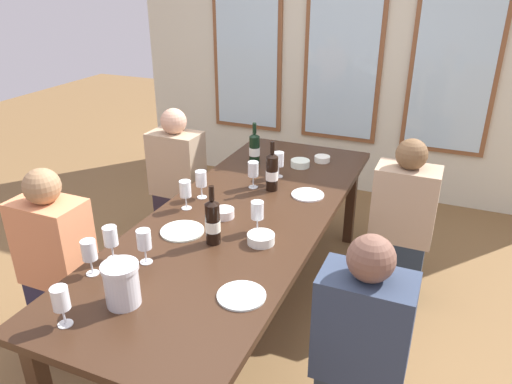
% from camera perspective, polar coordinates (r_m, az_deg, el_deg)
% --- Properties ---
extents(ground_plane, '(12.00, 12.00, 0.00)m').
position_cam_1_polar(ground_plane, '(3.21, -1.51, -14.41)').
color(ground_plane, brown).
extents(back_wall_with_windows, '(4.16, 0.10, 2.90)m').
position_cam_1_polar(back_wall_with_windows, '(4.67, 10.37, 17.28)').
color(back_wall_with_windows, beige).
rests_on(back_wall_with_windows, ground).
extents(dining_table, '(0.96, 2.61, 0.74)m').
position_cam_1_polar(dining_table, '(2.83, -1.66, -3.74)').
color(dining_table, '#372214').
rests_on(dining_table, ground).
extents(white_plate_0, '(0.20, 0.20, 0.01)m').
position_cam_1_polar(white_plate_0, '(3.04, 6.06, -0.32)').
color(white_plate_0, white).
rests_on(white_plate_0, dining_table).
extents(white_plate_1, '(0.23, 0.23, 0.01)m').
position_cam_1_polar(white_plate_1, '(2.64, -8.60, -4.52)').
color(white_plate_1, white).
rests_on(white_plate_1, dining_table).
extents(white_plate_2, '(0.21, 0.21, 0.01)m').
position_cam_1_polar(white_plate_2, '(2.14, -1.71, -11.99)').
color(white_plate_2, white).
rests_on(white_plate_2, dining_table).
extents(metal_pitcher, '(0.16, 0.16, 0.19)m').
position_cam_1_polar(metal_pitcher, '(2.12, -15.39, -10.32)').
color(metal_pitcher, silver).
rests_on(metal_pitcher, dining_table).
extents(wine_bottle_0, '(0.08, 0.08, 0.32)m').
position_cam_1_polar(wine_bottle_0, '(2.47, -4.99, -3.47)').
color(wine_bottle_0, black).
rests_on(wine_bottle_0, dining_table).
extents(wine_bottle_1, '(0.08, 0.08, 0.30)m').
position_cam_1_polar(wine_bottle_1, '(3.49, -0.18, 5.12)').
color(wine_bottle_1, black).
rests_on(wine_bottle_1, dining_table).
extents(wine_bottle_2, '(0.08, 0.08, 0.32)m').
position_cam_1_polar(wine_bottle_2, '(3.05, 1.88, 2.39)').
color(wine_bottle_2, black).
rests_on(wine_bottle_2, dining_table).
extents(tasting_bowl_0, '(0.12, 0.12, 0.05)m').
position_cam_1_polar(tasting_bowl_0, '(2.76, -3.74, -2.46)').
color(tasting_bowl_0, white).
rests_on(tasting_bowl_0, dining_table).
extents(tasting_bowl_1, '(0.14, 0.14, 0.05)m').
position_cam_1_polar(tasting_bowl_1, '(2.50, 0.58, -5.46)').
color(tasting_bowl_1, white).
rests_on(tasting_bowl_1, dining_table).
extents(tasting_bowl_2, '(0.14, 0.14, 0.05)m').
position_cam_1_polar(tasting_bowl_2, '(3.47, 5.18, 3.35)').
color(tasting_bowl_2, white).
rests_on(tasting_bowl_2, dining_table).
extents(tasting_bowl_3, '(0.11, 0.11, 0.04)m').
position_cam_1_polar(tasting_bowl_3, '(3.59, 7.73, 3.85)').
color(tasting_bowl_3, white).
rests_on(tasting_bowl_3, dining_table).
extents(wine_glass_0, '(0.07, 0.07, 0.17)m').
position_cam_1_polar(wine_glass_0, '(2.43, -16.62, -5.05)').
color(wine_glass_0, white).
rests_on(wine_glass_0, dining_table).
extents(wine_glass_1, '(0.07, 0.07, 0.17)m').
position_cam_1_polar(wine_glass_1, '(2.84, -8.25, 0.29)').
color(wine_glass_1, white).
rests_on(wine_glass_1, dining_table).
extents(wine_glass_2, '(0.07, 0.07, 0.17)m').
position_cam_1_polar(wine_glass_2, '(3.25, 2.73, 3.76)').
color(wine_glass_2, white).
rests_on(wine_glass_2, dining_table).
extents(wine_glass_3, '(0.07, 0.07, 0.17)m').
position_cam_1_polar(wine_glass_3, '(3.09, -0.33, 2.53)').
color(wine_glass_3, white).
rests_on(wine_glass_3, dining_table).
extents(wine_glass_4, '(0.07, 0.07, 0.17)m').
position_cam_1_polar(wine_glass_4, '(2.07, -21.83, -11.65)').
color(wine_glass_4, white).
rests_on(wine_glass_4, dining_table).
extents(wine_glass_5, '(0.07, 0.07, 0.17)m').
position_cam_1_polar(wine_glass_5, '(3.14, 1.86, 3.00)').
color(wine_glass_5, white).
rests_on(wine_glass_5, dining_table).
extents(wine_glass_6, '(0.07, 0.07, 0.17)m').
position_cam_1_polar(wine_glass_6, '(2.97, -6.43, 1.41)').
color(wine_glass_6, white).
rests_on(wine_glass_6, dining_table).
extents(wine_glass_7, '(0.07, 0.07, 0.17)m').
position_cam_1_polar(wine_glass_7, '(2.34, -18.88, -6.63)').
color(wine_glass_7, white).
rests_on(wine_glass_7, dining_table).
extents(wine_glass_8, '(0.07, 0.07, 0.17)m').
position_cam_1_polar(wine_glass_8, '(2.36, -12.93, -5.60)').
color(wine_glass_8, white).
rests_on(wine_glass_8, dining_table).
extents(wine_glass_9, '(0.07, 0.07, 0.17)m').
position_cam_1_polar(wine_glass_9, '(2.57, 0.15, -2.30)').
color(wine_glass_9, white).
rests_on(wine_glass_9, dining_table).
extents(seated_person_0, '(0.38, 0.24, 1.11)m').
position_cam_1_polar(seated_person_0, '(3.77, -9.08, 1.00)').
color(seated_person_0, '#2C242F').
rests_on(seated_person_0, ground).
extents(seated_person_1, '(0.38, 0.24, 1.11)m').
position_cam_1_polar(seated_person_1, '(3.24, 16.61, -3.90)').
color(seated_person_1, '#25303D').
rests_on(seated_person_1, ground).
extents(seated_person_2, '(0.38, 0.24, 1.11)m').
position_cam_1_polar(seated_person_2, '(2.92, -22.08, -8.20)').
color(seated_person_2, '#2A263E').
rests_on(seated_person_2, ground).
extents(seated_person_3, '(0.38, 0.24, 1.11)m').
position_cam_1_polar(seated_person_3, '(2.22, 12.02, -18.30)').
color(seated_person_3, '#2D3640').
rests_on(seated_person_3, ground).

